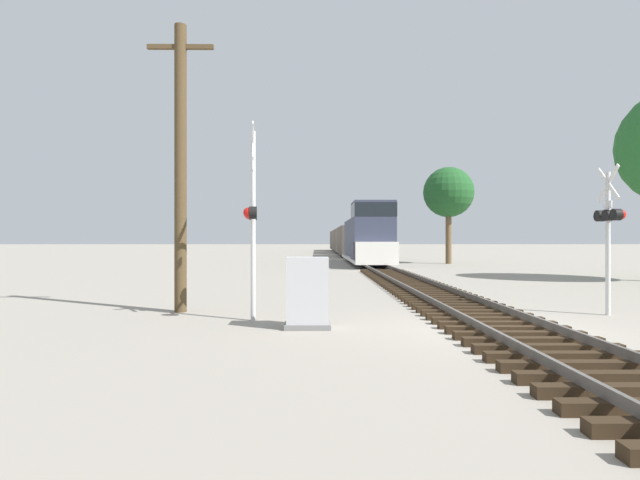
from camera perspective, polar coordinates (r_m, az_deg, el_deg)
The scene contains 8 objects.
ground_plane at distance 11.56m, azimuth 20.10°, elevation -9.75°, with size 400.00×400.00×0.00m, color gray.
rail_track_bed at distance 11.54m, azimuth 20.10°, elevation -9.09°, with size 2.60×160.00×0.31m.
freight_train at distance 61.72m, azimuth 3.24°, elevation -0.04°, with size 2.88×61.52×4.62m.
crossing_signal_near at distance 12.21m, azimuth -7.77°, elevation 2.88°, with size 0.42×1.01×4.76m.
crossing_signal_far at distance 15.01m, azimuth 30.15°, elevation 1.72°, with size 0.35×1.00×3.89m.
relay_cabinet at distance 11.09m, azimuth -1.42°, elevation -6.11°, with size 1.01×0.64×1.58m.
utility_pole at distance 14.21m, azimuth -15.65°, elevation 8.28°, with size 1.80×0.33×7.80m.
tree_mid_background at distance 42.01m, azimuth 14.48°, elevation 5.25°, with size 4.07×4.07×7.87m.
Camera 1 is at (-4.01, -10.67, 1.97)m, focal length 28.00 mm.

